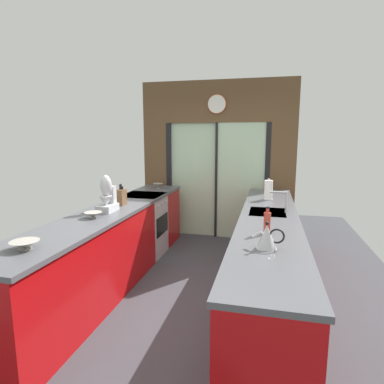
% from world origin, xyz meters
% --- Properties ---
extents(ground_plane, '(5.04, 7.60, 0.02)m').
position_xyz_m(ground_plane, '(0.00, 0.60, -0.01)').
color(ground_plane, '#38383D').
extents(back_wall_unit, '(2.64, 0.12, 2.70)m').
position_xyz_m(back_wall_unit, '(0.00, 2.40, 1.53)').
color(back_wall_unit, brown).
rests_on(back_wall_unit, ground_plane).
extents(left_counter_run, '(0.62, 3.80, 0.92)m').
position_xyz_m(left_counter_run, '(-0.91, 0.13, 0.47)').
color(left_counter_run, '#AD0C0F').
rests_on(left_counter_run, ground_plane).
extents(right_counter_run, '(0.62, 3.80, 0.92)m').
position_xyz_m(right_counter_run, '(0.91, 0.30, 0.46)').
color(right_counter_run, '#AD0C0F').
rests_on(right_counter_run, ground_plane).
extents(sink_faucet, '(0.19, 0.02, 0.24)m').
position_xyz_m(sink_faucet, '(1.06, 0.55, 1.08)').
color(sink_faucet, '#B7BABC').
rests_on(sink_faucet, right_counter_run).
extents(oven_range, '(0.60, 0.60, 0.92)m').
position_xyz_m(oven_range, '(-0.91, 1.25, 0.46)').
color(oven_range, '#B7BABC').
rests_on(oven_range, ground_plane).
extents(mixing_bowl_near, '(0.22, 0.22, 0.06)m').
position_xyz_m(mixing_bowl_near, '(-0.89, -1.15, 0.96)').
color(mixing_bowl_near, gray).
rests_on(mixing_bowl_near, left_counter_run).
extents(mixing_bowl_mid, '(0.19, 0.19, 0.06)m').
position_xyz_m(mixing_bowl_mid, '(-0.89, -0.17, 0.95)').
color(mixing_bowl_mid, gray).
rests_on(mixing_bowl_mid, left_counter_run).
extents(mixing_bowl_far, '(0.18, 0.18, 0.08)m').
position_xyz_m(mixing_bowl_far, '(-0.89, 1.87, 0.96)').
color(mixing_bowl_far, gray).
rests_on(mixing_bowl_far, left_counter_run).
extents(knife_block, '(0.08, 0.14, 0.27)m').
position_xyz_m(knife_block, '(-0.89, 0.51, 1.02)').
color(knife_block, brown).
rests_on(knife_block, left_counter_run).
extents(stand_mixer, '(0.17, 0.27, 0.42)m').
position_xyz_m(stand_mixer, '(-0.89, 0.14, 1.08)').
color(stand_mixer, '#B7BABC').
rests_on(stand_mixer, left_counter_run).
extents(kettle, '(0.24, 0.16, 0.21)m').
position_xyz_m(kettle, '(0.89, -0.69, 1.01)').
color(kettle, '#B7BABC').
rests_on(kettle, right_counter_run).
extents(soap_bottle, '(0.06, 0.06, 0.24)m').
position_xyz_m(soap_bottle, '(0.89, -0.29, 1.02)').
color(soap_bottle, '#B23D2D').
rests_on(soap_bottle, right_counter_run).
extents(paper_towel_roll, '(0.13, 0.13, 0.29)m').
position_xyz_m(paper_towel_roll, '(0.89, 1.30, 1.05)').
color(paper_towel_roll, '#B7BABC').
rests_on(paper_towel_roll, right_counter_run).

